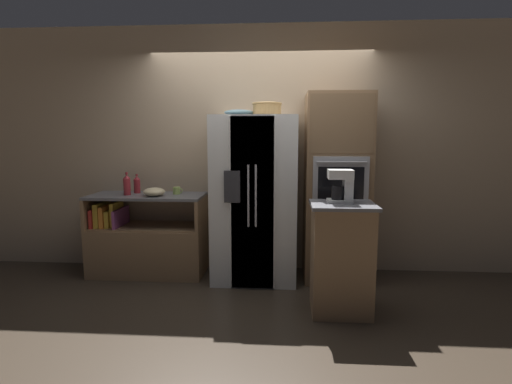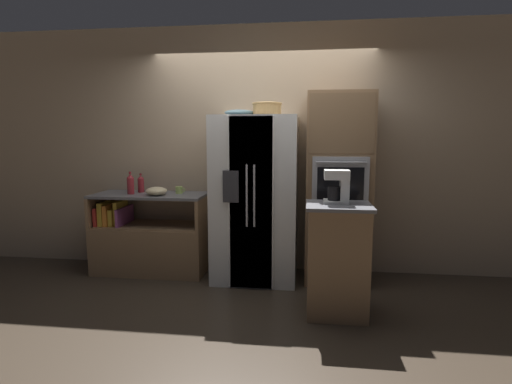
# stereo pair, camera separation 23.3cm
# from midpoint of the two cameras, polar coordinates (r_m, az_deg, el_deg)

# --- Properties ---
(ground_plane) EXTENTS (20.00, 20.00, 0.00)m
(ground_plane) POSITION_cam_midpoint_polar(r_m,az_deg,el_deg) (4.49, 1.81, -12.38)
(ground_plane) COLOR #382D23
(wall_back) EXTENTS (12.00, 0.06, 2.80)m
(wall_back) POSITION_cam_midpoint_polar(r_m,az_deg,el_deg) (4.65, 2.41, 6.00)
(wall_back) COLOR tan
(wall_back) RESTS_ON ground_plane
(counter_left) EXTENTS (1.27, 0.57, 0.91)m
(counter_left) POSITION_cam_midpoint_polar(r_m,az_deg,el_deg) (4.79, -13.56, -7.05)
(counter_left) COLOR #93704C
(counter_left) RESTS_ON ground_plane
(refrigerator) EXTENTS (0.89, 0.74, 1.77)m
(refrigerator) POSITION_cam_midpoint_polar(r_m,az_deg,el_deg) (4.32, 1.45, -1.00)
(refrigerator) COLOR white
(refrigerator) RESTS_ON ground_plane
(wall_oven) EXTENTS (0.67, 0.65, 2.01)m
(wall_oven) POSITION_cam_midpoint_polar(r_m,az_deg,el_deg) (4.36, 13.09, 0.49)
(wall_oven) COLOR #93704C
(wall_oven) RESTS_ON ground_plane
(island_counter) EXTENTS (0.56, 0.49, 0.98)m
(island_counter) POSITION_cam_midpoint_polar(r_m,az_deg,el_deg) (3.62, 13.37, -9.37)
(island_counter) COLOR #93704C
(island_counter) RESTS_ON ground_plane
(wicker_basket) EXTENTS (0.31, 0.31, 0.13)m
(wicker_basket) POSITION_cam_midpoint_polar(r_m,az_deg,el_deg) (4.19, 3.22, 11.82)
(wicker_basket) COLOR tan
(wicker_basket) RESTS_ON refrigerator
(fruit_bowl) EXTENTS (0.31, 0.31, 0.06)m
(fruit_bowl) POSITION_cam_midpoint_polar(r_m,az_deg,el_deg) (4.23, -0.79, 11.28)
(fruit_bowl) COLOR #668C99
(fruit_bowl) RESTS_ON refrigerator
(bottle_tall) EXTENTS (0.07, 0.07, 0.22)m
(bottle_tall) POSITION_cam_midpoint_polar(r_m,az_deg,el_deg) (4.81, -14.80, 1.16)
(bottle_tall) COLOR maroon
(bottle_tall) RESTS_ON counter_left
(bottle_short) EXTENTS (0.08, 0.08, 0.26)m
(bottle_short) POSITION_cam_midpoint_polar(r_m,az_deg,el_deg) (4.69, -16.15, 1.11)
(bottle_short) COLOR maroon
(bottle_short) RESTS_ON counter_left
(mug) EXTENTS (0.11, 0.08, 0.08)m
(mug) POSITION_cam_midpoint_polar(r_m,az_deg,el_deg) (4.62, -9.50, 0.29)
(mug) COLOR #B2D166
(mug) RESTS_ON counter_left
(mixing_bowl) EXTENTS (0.24, 0.24, 0.09)m
(mixing_bowl) POSITION_cam_midpoint_polar(r_m,az_deg,el_deg) (4.53, -12.62, 0.13)
(mixing_bowl) COLOR beige
(mixing_bowl) RESTS_ON counter_left
(coffee_maker) EXTENTS (0.21, 0.19, 0.29)m
(coffee_maker) POSITION_cam_midpoint_polar(r_m,az_deg,el_deg) (3.56, 13.64, 0.96)
(coffee_maker) COLOR white
(coffee_maker) RESTS_ON island_counter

